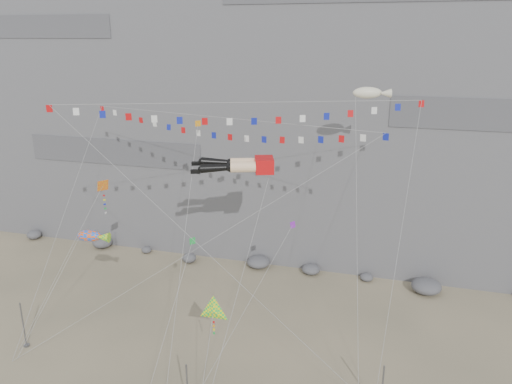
% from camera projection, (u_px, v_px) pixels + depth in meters
% --- Properties ---
extents(ground, '(120.00, 120.00, 0.00)m').
position_uv_depth(ground, '(203.00, 356.00, 40.85)').
color(ground, '#9D8C6C').
rests_on(ground, ground).
extents(cliff, '(80.00, 28.00, 50.00)m').
position_uv_depth(cliff, '(291.00, 36.00, 62.69)').
color(cliff, slate).
rests_on(cliff, ground).
extents(talus_boulders, '(60.00, 3.00, 1.20)m').
position_uv_depth(talus_boulders, '(258.00, 262.00, 56.27)').
color(talus_boulders, '#58595D').
rests_on(talus_boulders, ground).
extents(anchor_pole_left, '(0.12, 0.12, 4.11)m').
position_uv_depth(anchor_pole_left, '(23.00, 325.00, 41.48)').
color(anchor_pole_left, slate).
rests_on(anchor_pole_left, ground).
extents(legs_kite, '(7.14, 16.17, 20.83)m').
position_uv_depth(legs_kite, '(241.00, 165.00, 41.93)').
color(legs_kite, red).
rests_on(legs_kite, ground).
extents(flag_banner_upper, '(28.38, 17.51, 26.39)m').
position_uv_depth(flag_banner_upper, '(221.00, 118.00, 43.79)').
color(flag_banner_upper, red).
rests_on(flag_banner_upper, ground).
extents(flag_banner_lower, '(26.85, 12.34, 24.27)m').
position_uv_depth(flag_banner_lower, '(242.00, 103.00, 38.40)').
color(flag_banner_lower, red).
rests_on(flag_banner_lower, ground).
extents(harlequin_kite, '(6.31, 7.51, 15.32)m').
position_uv_depth(harlequin_kite, '(103.00, 186.00, 42.11)').
color(harlequin_kite, red).
rests_on(harlequin_kite, ground).
extents(fish_windsock, '(5.45, 7.11, 11.30)m').
position_uv_depth(fish_windsock, '(89.00, 236.00, 42.45)').
color(fish_windsock, '#FF570D').
rests_on(fish_windsock, ground).
extents(delta_kite, '(2.50, 5.98, 8.09)m').
position_uv_depth(delta_kite, '(213.00, 312.00, 36.61)').
color(delta_kite, '#FFE70D').
rests_on(delta_kite, ground).
extents(blimp_windsock, '(3.79, 15.40, 24.95)m').
position_uv_depth(blimp_windsock, '(367.00, 94.00, 42.33)').
color(blimp_windsock, '#EEE7C4').
rests_on(blimp_windsock, ground).
extents(small_kite_a, '(2.96, 14.10, 22.28)m').
position_uv_depth(small_kite_a, '(197.00, 128.00, 43.63)').
color(small_kite_a, orange).
rests_on(small_kite_a, ground).
extents(small_kite_b, '(5.22, 13.14, 16.40)m').
position_uv_depth(small_kite_b, '(291.00, 227.00, 42.23)').
color(small_kite_b, purple).
rests_on(small_kite_b, ground).
extents(small_kite_c, '(1.82, 7.45, 12.02)m').
position_uv_depth(small_kite_c, '(192.00, 243.00, 38.47)').
color(small_kite_c, green).
rests_on(small_kite_c, ground).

